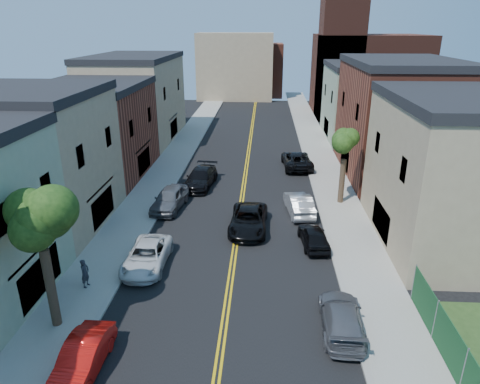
% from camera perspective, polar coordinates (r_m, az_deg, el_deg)
% --- Properties ---
extents(sidewalk_left, '(3.20, 100.00, 0.15)m').
position_cam_1_polar(sidewalk_left, '(45.37, -9.13, 3.91)').
color(sidewalk_left, gray).
rests_on(sidewalk_left, ground).
extents(sidewalk_right, '(3.20, 100.00, 0.15)m').
position_cam_1_polar(sidewalk_right, '(44.76, 11.09, 3.54)').
color(sidewalk_right, gray).
rests_on(sidewalk_right, ground).
extents(curb_left, '(0.30, 100.00, 0.15)m').
position_cam_1_polar(curb_left, '(45.03, -6.95, 3.90)').
color(curb_left, gray).
rests_on(curb_left, ground).
extents(curb_right, '(0.30, 100.00, 0.15)m').
position_cam_1_polar(curb_right, '(44.55, 8.85, 3.61)').
color(curb_right, gray).
rests_on(curb_right, ground).
extents(bldg_left_tan_near, '(9.00, 10.00, 9.00)m').
position_cam_1_polar(bldg_left_tan_near, '(32.72, -25.64, 3.36)').
color(bldg_left_tan_near, '#998466').
rests_on(bldg_left_tan_near, ground).
extents(bldg_left_brick, '(9.00, 12.00, 8.00)m').
position_cam_1_polar(bldg_left_brick, '(42.44, -18.71, 7.36)').
color(bldg_left_brick, brown).
rests_on(bldg_left_brick, ground).
extents(bldg_left_tan_far, '(9.00, 16.00, 9.50)m').
position_cam_1_polar(bldg_left_tan_far, '(55.28, -13.57, 11.69)').
color(bldg_left_tan_far, '#998466').
rests_on(bldg_left_tan_far, ground).
extents(bldg_right_tan, '(9.00, 12.00, 9.00)m').
position_cam_1_polar(bldg_right_tan, '(30.34, 26.99, 1.84)').
color(bldg_right_tan, '#998466').
rests_on(bldg_right_tan, ground).
extents(bldg_right_brick, '(9.00, 14.00, 10.00)m').
position_cam_1_polar(bldg_right_brick, '(42.94, 20.07, 8.72)').
color(bldg_right_brick, brown).
rests_on(bldg_right_brick, ground).
extents(bldg_right_palegrn, '(9.00, 12.00, 8.50)m').
position_cam_1_polar(bldg_right_palegrn, '(56.40, 16.12, 11.12)').
color(bldg_right_palegrn, gray).
rests_on(bldg_right_palegrn, ground).
extents(church, '(16.20, 14.20, 22.60)m').
position_cam_1_polar(church, '(71.14, 15.71, 15.55)').
color(church, '#4C2319').
rests_on(church, ground).
extents(backdrop_left, '(14.00, 8.00, 12.00)m').
position_cam_1_polar(backdrop_left, '(84.80, -0.62, 16.25)').
color(backdrop_left, '#998466').
rests_on(backdrop_left, ground).
extents(backdrop_center, '(10.00, 8.00, 10.00)m').
position_cam_1_polar(backdrop_center, '(88.70, 2.24, 15.81)').
color(backdrop_center, brown).
rests_on(backdrop_center, ground).
extents(tree_left_mid, '(5.20, 5.20, 9.29)m').
position_cam_1_polar(tree_left_mid, '(20.10, -25.50, -0.69)').
color(tree_left_mid, '#322419').
rests_on(tree_left_mid, sidewalk_left).
extents(tree_right_far, '(4.40, 4.40, 8.03)m').
position_cam_1_polar(tree_right_far, '(33.76, 13.90, 7.57)').
color(tree_right_far, '#322419').
rests_on(tree_right_far, sidewalk_right).
extents(red_sedan, '(1.52, 4.19, 1.37)m').
position_cam_1_polar(red_sedan, '(19.92, -20.10, -19.91)').
color(red_sedan, red).
rests_on(red_sedan, ground).
extents(white_pickup, '(2.28, 4.95, 1.37)m').
position_cam_1_polar(white_pickup, '(26.20, -12.20, -8.27)').
color(white_pickup, silver).
rests_on(white_pickup, ground).
extents(grey_car_left, '(2.57, 5.13, 1.68)m').
position_cam_1_polar(grey_car_left, '(33.75, -9.26, -0.87)').
color(grey_car_left, '#53555A').
rests_on(grey_car_left, ground).
extents(black_car_left, '(2.83, 5.68, 1.59)m').
position_cam_1_polar(black_car_left, '(38.16, -5.23, 1.89)').
color(black_car_left, black).
rests_on(black_car_left, ground).
extents(grey_car_right, '(2.11, 4.77, 1.36)m').
position_cam_1_polar(grey_car_right, '(21.40, 13.29, -15.84)').
color(grey_car_right, '#53555B').
rests_on(grey_car_right, ground).
extents(black_car_right, '(1.99, 4.08, 1.34)m').
position_cam_1_polar(black_car_right, '(28.29, 9.72, -5.79)').
color(black_car_right, black).
rests_on(black_car_right, ground).
extents(silver_car_right, '(2.24, 4.85, 1.54)m').
position_cam_1_polar(silver_car_right, '(32.84, 7.79, -1.55)').
color(silver_car_right, '#AEB0B6').
rests_on(silver_car_right, ground).
extents(dark_car_right_far, '(3.08, 5.99, 1.62)m').
position_cam_1_polar(dark_car_right_far, '(43.43, 7.52, 4.23)').
color(dark_car_right_far, black).
rests_on(dark_car_right_far, ground).
extents(black_suv_lane, '(2.69, 5.50, 1.50)m').
position_cam_1_polar(black_suv_lane, '(29.95, 1.13, -3.70)').
color(black_suv_lane, black).
rests_on(black_suv_lane, ground).
extents(pedestrian_left, '(0.49, 0.65, 1.61)m').
position_cam_1_polar(pedestrian_left, '(24.93, -19.80, -10.06)').
color(pedestrian_left, '#282930').
rests_on(pedestrian_left, sidewalk_left).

